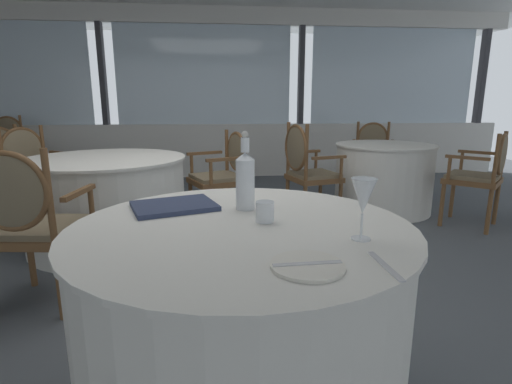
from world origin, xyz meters
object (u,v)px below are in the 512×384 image
object	(u,v)px
menu_book	(175,206)
dining_chair_0_1	(483,171)
dining_chair_0_2	(373,151)
dining_chair_2_1	(5,146)
side_plate	(307,266)
dining_chair_1_2	(32,168)
dining_chair_0_0	(306,165)
water_bottle	(245,179)
water_tumbler	(265,212)
dining_chair_1_1	(224,170)
dining_chair_1_0	(28,217)
wine_glass	(363,197)

from	to	relation	value
menu_book	dining_chair_0_1	distance (m)	3.23
dining_chair_0_2	dining_chair_2_1	distance (m)	5.13
side_plate	dining_chair_2_1	size ratio (longest dim) A/B	0.20
dining_chair_0_2	dining_chair_2_1	size ratio (longest dim) A/B	0.92
dining_chair_0_1	dining_chair_1_2	world-z (taller)	dining_chair_1_2
dining_chair_0_0	dining_chair_0_2	size ratio (longest dim) A/B	1.06
dining_chair_2_1	water_bottle	bearing A→B (deg)	42.75
dining_chair_2_1	water_tumbler	bearing A→B (deg)	42.10
dining_chair_0_0	water_bottle	bearing A→B (deg)	-124.26
dining_chair_0_1	water_bottle	bearing A→B (deg)	82.14
water_tumbler	dining_chair_1_1	bearing A→B (deg)	92.80
dining_chair_0_0	dining_chair_1_0	world-z (taller)	dining_chair_0_0
dining_chair_0_0	dining_chair_0_2	bearing A→B (deg)	29.82
dining_chair_0_1	dining_chair_1_0	xyz separation A→B (m)	(-3.56, -1.21, 0.01)
wine_glass	dining_chair_1_2	size ratio (longest dim) A/B	0.21
dining_chair_1_0	dining_chair_0_2	bearing A→B (deg)	-41.25
wine_glass	dining_chair_2_1	distance (m)	5.81
side_plate	dining_chair_1_1	size ratio (longest dim) A/B	0.22
wine_glass	dining_chair_0_2	world-z (taller)	wine_glass
dining_chair_1_1	wine_glass	bearing A→B (deg)	75.87
side_plate	dining_chair_1_2	xyz separation A→B (m)	(-2.04, 2.96, -0.18)
dining_chair_1_0	dining_chair_2_1	xyz separation A→B (m)	(-1.94, 3.62, 0.04)
side_plate	dining_chair_0_0	distance (m)	2.93
dining_chair_0_0	dining_chair_1_1	world-z (taller)	dining_chair_0_0
wine_glass	dining_chair_0_1	bearing A→B (deg)	47.64
menu_book	dining_chair_1_0	xyz separation A→B (m)	(-0.88, 0.57, -0.20)
dining_chair_2_1	dining_chair_1_1	bearing A→B (deg)	61.78
side_plate	dining_chair_0_2	world-z (taller)	dining_chair_0_2
side_plate	water_bottle	xyz separation A→B (m)	(-0.13, 0.61, 0.12)
wine_glass	water_tumbler	xyz separation A→B (m)	(-0.29, 0.22, -0.10)
dining_chair_1_0	dining_chair_1_1	bearing A→B (deg)	-29.88
side_plate	menu_book	world-z (taller)	menu_book
side_plate	dining_chair_2_1	bearing A→B (deg)	123.74
water_tumbler	dining_chair_1_0	distance (m)	1.49
water_bottle	dining_chair_0_1	bearing A→B (deg)	37.38
side_plate	dining_chair_1_1	distance (m)	2.75
side_plate	menu_book	bearing A→B (deg)	123.00
dining_chair_0_0	dining_chair_1_0	xyz separation A→B (m)	(-1.95, -1.63, -0.01)
side_plate	dining_chair_1_1	bearing A→B (deg)	93.74
dining_chair_0_1	dining_chair_1_0	bearing A→B (deg)	63.51
side_plate	dining_chair_1_1	xyz separation A→B (m)	(-0.18, 2.73, -0.20)
wine_glass	dining_chair_2_1	xyz separation A→B (m)	(-3.47, 4.65, -0.29)
menu_book	dining_chair_1_2	bearing A→B (deg)	106.14
water_bottle	water_tumbler	distance (m)	0.22
dining_chair_0_2	dining_chair_1_2	distance (m)	4.02
dining_chair_0_0	dining_chair_2_1	xyz separation A→B (m)	(-3.89, 2.00, 0.02)
dining_chair_0_1	dining_chair_1_2	bearing A→B (deg)	37.83
dining_chair_1_1	side_plate	bearing A→B (deg)	70.56
water_bottle	dining_chair_1_1	bearing A→B (deg)	91.43
dining_chair_1_0	water_bottle	bearing A→B (deg)	-110.78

